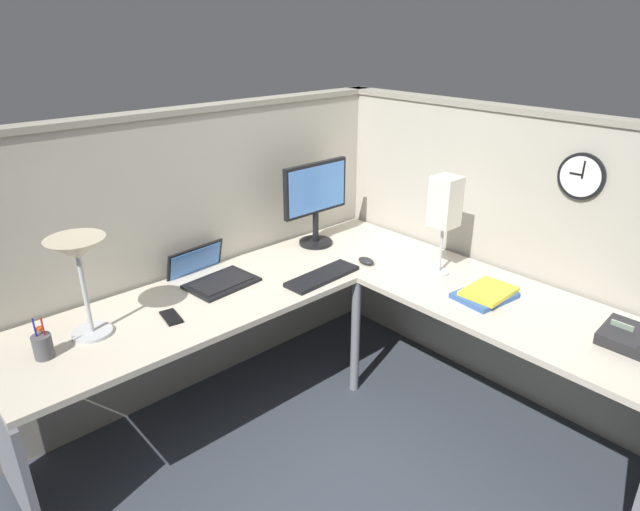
{
  "coord_description": "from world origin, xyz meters",
  "views": [
    {
      "loc": [
        -1.75,
        -1.65,
        1.98
      ],
      "look_at": [
        -0.11,
        0.16,
        0.93
      ],
      "focal_mm": 30.74,
      "sensor_mm": 36.0,
      "label": 1
    }
  ],
  "objects_px": {
    "cell_phone": "(171,317)",
    "monitor": "(316,198)",
    "computer_mouse": "(366,261)",
    "wall_clock": "(582,176)",
    "pen_cup": "(43,346)",
    "laptop": "(210,275)",
    "book_stack": "(486,294)",
    "office_phone": "(630,339)",
    "desk_lamp_dome": "(78,257)",
    "keyboard": "(322,276)",
    "desk_lamp_paper": "(445,205)"
  },
  "relations": [
    {
      "from": "cell_phone",
      "to": "laptop",
      "type": "bearing_deg",
      "value": 42.97
    },
    {
      "from": "laptop",
      "to": "desk_lamp_dome",
      "type": "height_order",
      "value": "desk_lamp_dome"
    },
    {
      "from": "desk_lamp_paper",
      "to": "laptop",
      "type": "bearing_deg",
      "value": 141.37
    },
    {
      "from": "laptop",
      "to": "monitor",
      "type": "bearing_deg",
      "value": -0.72
    },
    {
      "from": "keyboard",
      "to": "cell_phone",
      "type": "distance_m",
      "value": 0.81
    },
    {
      "from": "desk_lamp_dome",
      "to": "book_stack",
      "type": "relative_size",
      "value": 1.48
    },
    {
      "from": "laptop",
      "to": "book_stack",
      "type": "distance_m",
      "value": 1.4
    },
    {
      "from": "book_stack",
      "to": "cell_phone",
      "type": "bearing_deg",
      "value": 145.47
    },
    {
      "from": "computer_mouse",
      "to": "keyboard",
      "type": "bearing_deg",
      "value": 175.08
    },
    {
      "from": "keyboard",
      "to": "laptop",
      "type": "bearing_deg",
      "value": 135.5
    },
    {
      "from": "keyboard",
      "to": "office_phone",
      "type": "xyz_separation_m",
      "value": [
        0.5,
        -1.34,
        0.03
      ]
    },
    {
      "from": "keyboard",
      "to": "desk_lamp_paper",
      "type": "height_order",
      "value": "desk_lamp_paper"
    },
    {
      "from": "computer_mouse",
      "to": "wall_clock",
      "type": "distance_m",
      "value": 1.15
    },
    {
      "from": "monitor",
      "to": "pen_cup",
      "type": "height_order",
      "value": "monitor"
    },
    {
      "from": "laptop",
      "to": "wall_clock",
      "type": "distance_m",
      "value": 1.88
    },
    {
      "from": "desk_lamp_paper",
      "to": "computer_mouse",
      "type": "bearing_deg",
      "value": 120.21
    },
    {
      "from": "computer_mouse",
      "to": "desk_lamp_dome",
      "type": "bearing_deg",
      "value": 168.72
    },
    {
      "from": "monitor",
      "to": "wall_clock",
      "type": "xyz_separation_m",
      "value": [
        0.52,
        -1.27,
        0.29
      ]
    },
    {
      "from": "cell_phone",
      "to": "book_stack",
      "type": "distance_m",
      "value": 1.5
    },
    {
      "from": "wall_clock",
      "to": "book_stack",
      "type": "bearing_deg",
      "value": 152.31
    },
    {
      "from": "computer_mouse",
      "to": "pen_cup",
      "type": "relative_size",
      "value": 0.58
    },
    {
      "from": "office_phone",
      "to": "book_stack",
      "type": "relative_size",
      "value": 0.69
    },
    {
      "from": "monitor",
      "to": "keyboard",
      "type": "xyz_separation_m",
      "value": [
        -0.29,
        -0.38,
        -0.28
      ]
    },
    {
      "from": "desk_lamp_paper",
      "to": "wall_clock",
      "type": "distance_m",
      "value": 0.64
    },
    {
      "from": "laptop",
      "to": "computer_mouse",
      "type": "distance_m",
      "value": 0.86
    },
    {
      "from": "keyboard",
      "to": "office_phone",
      "type": "distance_m",
      "value": 1.43
    },
    {
      "from": "pen_cup",
      "to": "cell_phone",
      "type": "height_order",
      "value": "pen_cup"
    },
    {
      "from": "cell_phone",
      "to": "pen_cup",
      "type": "bearing_deg",
      "value": -176.72
    },
    {
      "from": "pen_cup",
      "to": "book_stack",
      "type": "relative_size",
      "value": 0.6
    },
    {
      "from": "laptop",
      "to": "pen_cup",
      "type": "xyz_separation_m",
      "value": [
        -0.88,
        -0.18,
        0.03
      ]
    },
    {
      "from": "laptop",
      "to": "office_phone",
      "type": "bearing_deg",
      "value": -61.3
    },
    {
      "from": "computer_mouse",
      "to": "book_stack",
      "type": "relative_size",
      "value": 0.35
    },
    {
      "from": "desk_lamp_dome",
      "to": "wall_clock",
      "type": "bearing_deg",
      "value": -30.82
    },
    {
      "from": "desk_lamp_dome",
      "to": "keyboard",
      "type": "bearing_deg",
      "value": -13.01
    },
    {
      "from": "laptop",
      "to": "book_stack",
      "type": "bearing_deg",
      "value": -50.75
    },
    {
      "from": "computer_mouse",
      "to": "monitor",
      "type": "bearing_deg",
      "value": 91.93
    },
    {
      "from": "desk_lamp_dome",
      "to": "laptop",
      "type": "bearing_deg",
      "value": 11.04
    },
    {
      "from": "computer_mouse",
      "to": "book_stack",
      "type": "height_order",
      "value": "book_stack"
    },
    {
      "from": "laptop",
      "to": "office_phone",
      "type": "xyz_separation_m",
      "value": [
        0.94,
        -1.72,
        0.01
      ]
    },
    {
      "from": "office_phone",
      "to": "desk_lamp_paper",
      "type": "relative_size",
      "value": 0.39
    },
    {
      "from": "laptop",
      "to": "book_stack",
      "type": "relative_size",
      "value": 1.36
    },
    {
      "from": "computer_mouse",
      "to": "wall_clock",
      "type": "bearing_deg",
      "value": -59.53
    },
    {
      "from": "desk_lamp_dome",
      "to": "wall_clock",
      "type": "xyz_separation_m",
      "value": [
        1.93,
        -1.15,
        0.22
      ]
    },
    {
      "from": "cell_phone",
      "to": "desk_lamp_paper",
      "type": "height_order",
      "value": "desk_lamp_paper"
    },
    {
      "from": "keyboard",
      "to": "computer_mouse",
      "type": "height_order",
      "value": "computer_mouse"
    },
    {
      "from": "laptop",
      "to": "wall_clock",
      "type": "xyz_separation_m",
      "value": [
        1.26,
        -1.28,
        0.56
      ]
    },
    {
      "from": "office_phone",
      "to": "book_stack",
      "type": "height_order",
      "value": "office_phone"
    },
    {
      "from": "pen_cup",
      "to": "book_stack",
      "type": "bearing_deg",
      "value": -27.19
    },
    {
      "from": "pen_cup",
      "to": "wall_clock",
      "type": "xyz_separation_m",
      "value": [
        2.14,
        -1.1,
        0.53
      ]
    },
    {
      "from": "cell_phone",
      "to": "monitor",
      "type": "bearing_deg",
      "value": 20.99
    }
  ]
}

